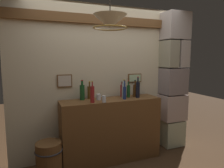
# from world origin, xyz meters

# --- Properties ---
(panelled_rear_partition) EXTENTS (3.08, 0.15, 2.52)m
(panelled_rear_partition) POSITION_xyz_m (-0.00, 1.10, 1.33)
(panelled_rear_partition) COLOR beige
(panelled_rear_partition) RESTS_ON ground
(stone_pillar) EXTENTS (0.46, 0.40, 2.45)m
(stone_pillar) POSITION_xyz_m (1.28, 0.92, 1.24)
(stone_pillar) COLOR beige
(stone_pillar) RESTS_ON ground
(bar_shelf_unit) EXTENTS (1.60, 0.44, 1.01)m
(bar_shelf_unit) POSITION_xyz_m (0.00, 0.80, 0.50)
(bar_shelf_unit) COLOR brown
(bar_shelf_unit) RESTS_ON ground
(liquor_bottle_brandy) EXTENTS (0.05, 0.05, 0.30)m
(liquor_bottle_brandy) POSITION_xyz_m (0.20, 0.71, 1.12)
(liquor_bottle_brandy) COLOR navy
(liquor_bottle_brandy) RESTS_ON bar_shelf_unit
(liquor_bottle_mezcal) EXTENTS (0.07, 0.07, 0.28)m
(liquor_bottle_mezcal) POSITION_xyz_m (0.46, 0.86, 1.12)
(liquor_bottle_mezcal) COLOR #5B3313
(liquor_bottle_mezcal) RESTS_ON bar_shelf_unit
(liquor_bottle_port) EXTENTS (0.07, 0.07, 0.30)m
(liquor_bottle_port) POSITION_xyz_m (0.23, 0.81, 1.14)
(liquor_bottle_port) COLOR #A9BBBF
(liquor_bottle_port) RESTS_ON bar_shelf_unit
(liquor_bottle_amaro) EXTENTS (0.07, 0.07, 0.28)m
(liquor_bottle_amaro) POSITION_xyz_m (-0.30, 0.97, 1.12)
(liquor_bottle_amaro) COLOR brown
(liquor_bottle_amaro) RESTS_ON bar_shelf_unit
(liquor_bottle_sherry) EXTENTS (0.06, 0.06, 0.23)m
(liquor_bottle_sherry) POSITION_xyz_m (0.56, 0.94, 1.10)
(liquor_bottle_sherry) COLOR navy
(liquor_bottle_sherry) RESTS_ON bar_shelf_unit
(liquor_bottle_scotch) EXTENTS (0.07, 0.07, 0.35)m
(liquor_bottle_scotch) POSITION_xyz_m (0.46, 0.76, 1.15)
(liquor_bottle_scotch) COLOR black
(liquor_bottle_scotch) RESTS_ON bar_shelf_unit
(liquor_bottle_rum) EXTENTS (0.08, 0.08, 0.31)m
(liquor_bottle_rum) POSITION_xyz_m (-0.43, 0.92, 1.14)
(liquor_bottle_rum) COLOR #1A4D22
(liquor_bottle_rum) RESTS_ON bar_shelf_unit
(liquor_bottle_rye) EXTENTS (0.06, 0.06, 0.32)m
(liquor_bottle_rye) POSITION_xyz_m (-0.34, 0.67, 1.14)
(liquor_bottle_rye) COLOR maroon
(liquor_bottle_rye) RESTS_ON bar_shelf_unit
(liquor_bottle_vodka) EXTENTS (0.06, 0.06, 0.28)m
(liquor_bottle_vodka) POSITION_xyz_m (0.33, 0.85, 1.12)
(liquor_bottle_vodka) COLOR #1A4D20
(liquor_bottle_vodka) RESTS_ON bar_shelf_unit
(liquor_bottle_gin) EXTENTS (0.05, 0.05, 0.26)m
(liquor_bottle_gin) POSITION_xyz_m (0.24, 0.92, 1.12)
(liquor_bottle_gin) COLOR maroon
(liquor_bottle_gin) RESTS_ON bar_shelf_unit
(glass_tumbler_rocks) EXTENTS (0.07, 0.07, 0.09)m
(glass_tumbler_rocks) POSITION_xyz_m (-0.19, 0.83, 1.06)
(glass_tumbler_rocks) COLOR silver
(glass_tumbler_rocks) RESTS_ON bar_shelf_unit
(glass_tumbler_highball) EXTENTS (0.06, 0.06, 0.10)m
(glass_tumbler_highball) POSITION_xyz_m (-0.18, 0.63, 1.06)
(glass_tumbler_highball) COLOR silver
(glass_tumbler_highball) RESTS_ON bar_shelf_unit
(pendant_lamp) EXTENTS (0.41, 0.41, 0.44)m
(pendant_lamp) POSITION_xyz_m (-0.26, 0.16, 2.08)
(pendant_lamp) COLOR #EFE5C6
(wooden_barrel) EXTENTS (0.38, 0.38, 0.52)m
(wooden_barrel) POSITION_xyz_m (-0.98, 0.62, 0.26)
(wooden_barrel) COLOR brown
(wooden_barrel) RESTS_ON ground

